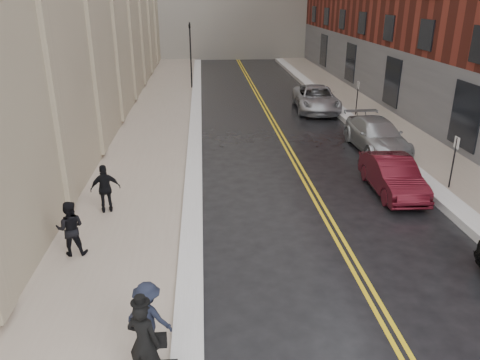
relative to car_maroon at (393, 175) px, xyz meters
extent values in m
plane|color=black|center=(-5.57, -8.06, -0.71)|extent=(160.00, 160.00, 0.00)
cube|color=gray|center=(-10.07, 7.94, -0.63)|extent=(4.00, 64.00, 0.15)
cube|color=gray|center=(3.43, 7.94, -0.63)|extent=(3.00, 64.00, 0.15)
cube|color=gold|center=(-3.19, 7.94, -0.70)|extent=(0.12, 64.00, 0.01)
cube|color=gold|center=(-2.95, 7.94, -0.70)|extent=(0.12, 64.00, 0.01)
cube|color=silver|center=(-7.77, 7.94, -0.58)|extent=(0.70, 60.80, 0.26)
cube|color=silver|center=(1.58, 7.94, -0.56)|extent=(0.85, 60.80, 0.30)
cylinder|color=black|center=(-8.17, 21.94, 1.89)|extent=(0.12, 0.12, 5.20)
imported|color=black|center=(-8.17, 21.94, 3.89)|extent=(0.18, 0.15, 0.90)
cylinder|color=black|center=(2.33, -0.06, 0.39)|extent=(0.06, 0.06, 2.20)
cube|color=white|center=(2.33, -0.06, 1.29)|extent=(0.02, 0.35, 0.45)
cylinder|color=black|center=(2.33, 11.94, 0.39)|extent=(0.06, 0.06, 2.20)
cube|color=white|center=(2.33, 11.94, 1.29)|extent=(0.02, 0.35, 0.45)
imported|color=#490D17|center=(0.00, 0.00, 0.00)|extent=(1.59, 4.32, 1.41)
imported|color=#A1A4A8|center=(1.23, 5.24, 0.06)|extent=(2.25, 5.30, 1.52)
imported|color=#A6A7AE|center=(0.20, 13.86, 0.09)|extent=(3.07, 5.93, 1.60)
imported|color=black|center=(-8.55, -9.15, 0.36)|extent=(0.79, 0.67, 1.84)
imported|color=black|center=(-11.21, -4.07, 0.28)|extent=(0.85, 0.68, 1.67)
imported|color=black|center=(-8.57, -8.21, 0.25)|extent=(1.19, 0.95, 1.60)
imported|color=black|center=(-10.74, -1.22, 0.31)|extent=(1.09, 0.66, 1.73)
camera|label=1|loc=(-7.27, -16.44, 6.59)|focal=35.00mm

